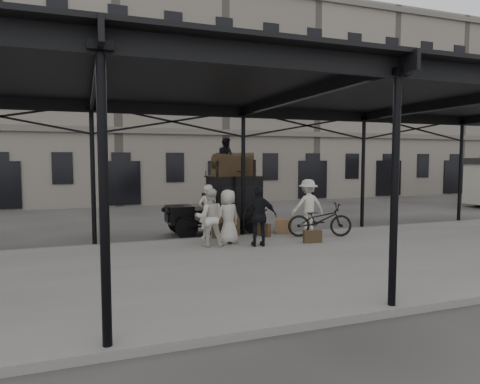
{
  "coord_description": "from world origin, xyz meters",
  "views": [
    {
      "loc": [
        -5.25,
        -12.05,
        2.84
      ],
      "look_at": [
        -0.27,
        1.6,
        1.7
      ],
      "focal_mm": 32.0,
      "sensor_mm": 36.0,
      "label": 1
    }
  ],
  "objects_px": {
    "bicycle": "(320,220)",
    "taxi": "(226,202)",
    "porter_left": "(207,211)",
    "steamer_trunk_platform": "(226,227)",
    "steamer_trunk_roof_near": "(226,167)",
    "porter_official": "(259,216)"
  },
  "relations": [
    {
      "from": "bicycle",
      "to": "steamer_trunk_platform",
      "type": "xyz_separation_m",
      "value": [
        -3.05,
        1.08,
        -0.25
      ]
    },
    {
      "from": "steamer_trunk_roof_near",
      "to": "taxi",
      "type": "bearing_deg",
      "value": 56.5
    },
    {
      "from": "porter_official",
      "to": "steamer_trunk_platform",
      "type": "xyz_separation_m",
      "value": [
        -0.47,
        1.85,
        -0.59
      ]
    },
    {
      "from": "taxi",
      "to": "steamer_trunk_platform",
      "type": "relative_size",
      "value": 4.0
    },
    {
      "from": "taxi",
      "to": "steamer_trunk_roof_near",
      "type": "bearing_deg",
      "value": -108.07
    },
    {
      "from": "taxi",
      "to": "porter_official",
      "type": "xyz_separation_m",
      "value": [
        0.0,
        -3.29,
        -0.13
      ]
    },
    {
      "from": "taxi",
      "to": "porter_left",
      "type": "relative_size",
      "value": 2.01
    },
    {
      "from": "taxi",
      "to": "bicycle",
      "type": "height_order",
      "value": "taxi"
    },
    {
      "from": "bicycle",
      "to": "taxi",
      "type": "bearing_deg",
      "value": 63.28
    },
    {
      "from": "bicycle",
      "to": "porter_left",
      "type": "bearing_deg",
      "value": 91.37
    },
    {
      "from": "porter_left",
      "to": "steamer_trunk_platform",
      "type": "distance_m",
      "value": 0.88
    },
    {
      "from": "steamer_trunk_platform",
      "to": "porter_official",
      "type": "bearing_deg",
      "value": -114.51
    },
    {
      "from": "porter_left",
      "to": "steamer_trunk_roof_near",
      "type": "relative_size",
      "value": 1.91
    },
    {
      "from": "porter_official",
      "to": "bicycle",
      "type": "xyz_separation_m",
      "value": [
        2.58,
        0.77,
        -0.34
      ]
    },
    {
      "from": "porter_left",
      "to": "bicycle",
      "type": "distance_m",
      "value": 3.88
    },
    {
      "from": "porter_left",
      "to": "steamer_trunk_platform",
      "type": "xyz_separation_m",
      "value": [
        0.67,
        0.0,
        -0.57
      ]
    },
    {
      "from": "taxi",
      "to": "porter_left",
      "type": "distance_m",
      "value": 1.84
    },
    {
      "from": "bicycle",
      "to": "steamer_trunk_roof_near",
      "type": "bearing_deg",
      "value": 67.11
    },
    {
      "from": "taxi",
      "to": "steamer_trunk_platform",
      "type": "bearing_deg",
      "value": -108.06
    },
    {
      "from": "taxi",
      "to": "bicycle",
      "type": "xyz_separation_m",
      "value": [
        2.58,
        -2.52,
        -0.47
      ]
    },
    {
      "from": "steamer_trunk_roof_near",
      "to": "bicycle",
      "type": "bearing_deg",
      "value": -55.85
    },
    {
      "from": "taxi",
      "to": "steamer_trunk_roof_near",
      "type": "xyz_separation_m",
      "value": [
        -0.08,
        -0.25,
        1.32
      ]
    }
  ]
}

